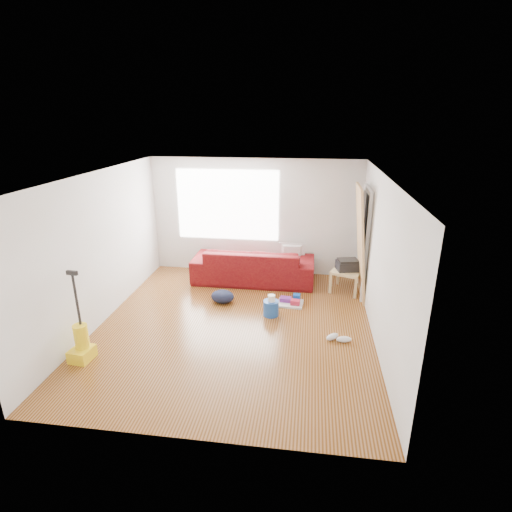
# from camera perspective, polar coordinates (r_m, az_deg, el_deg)

# --- Properties ---
(room) EXTENTS (4.51, 5.01, 2.51)m
(room) POSITION_cam_1_polar(r_m,az_deg,el_deg) (6.41, -2.39, 0.48)
(room) COLOR #502707
(room) RESTS_ON ground
(sofa) EXTENTS (2.52, 0.98, 0.73)m
(sofa) POSITION_cam_1_polar(r_m,az_deg,el_deg) (8.52, -0.36, -3.52)
(sofa) COLOR #4B0109
(sofa) RESTS_ON ground
(tv_stand) EXTENTS (0.72, 0.53, 0.44)m
(tv_stand) POSITION_cam_1_polar(r_m,az_deg,el_deg) (8.61, 5.05, -1.68)
(tv_stand) COLOR black
(tv_stand) RESTS_ON ground
(tv) EXTENTS (0.56, 0.07, 0.32)m
(tv) POSITION_cam_1_polar(r_m,az_deg,el_deg) (8.48, 5.13, 0.69)
(tv) COLOR black
(tv) RESTS_ON tv_stand
(side_table) EXTENTS (0.71, 0.71, 0.45)m
(side_table) POSITION_cam_1_polar(r_m,az_deg,el_deg) (8.10, 12.88, -2.43)
(side_table) COLOR tan
(side_table) RESTS_ON ground
(printer) EXTENTS (0.48, 0.41, 0.22)m
(printer) POSITION_cam_1_polar(r_m,az_deg,el_deg) (8.03, 12.98, -1.25)
(printer) COLOR black
(printer) RESTS_ON side_table
(bucket) EXTENTS (0.29, 0.29, 0.27)m
(bucket) POSITION_cam_1_polar(r_m,az_deg,el_deg) (7.13, 2.13, -8.42)
(bucket) COLOR #1D4BA1
(bucket) RESTS_ON ground
(toilet_paper) EXTENTS (0.13, 0.13, 0.12)m
(toilet_paper) POSITION_cam_1_polar(r_m,az_deg,el_deg) (7.04, 2.23, -7.05)
(toilet_paper) COLOR white
(toilet_paper) RESTS_ON bucket
(cleaning_tray) EXTENTS (0.49, 0.41, 0.17)m
(cleaning_tray) POSITION_cam_1_polar(r_m,az_deg,el_deg) (7.52, 5.03, -6.50)
(cleaning_tray) COLOR silver
(cleaning_tray) RESTS_ON ground
(backpack) EXTENTS (0.47, 0.40, 0.24)m
(backpack) POSITION_cam_1_polar(r_m,az_deg,el_deg) (7.60, -4.77, -6.61)
(backpack) COLOR black
(backpack) RESTS_ON ground
(sneakers) EXTENTS (0.42, 0.24, 0.10)m
(sneakers) POSITION_cam_1_polar(r_m,az_deg,el_deg) (6.49, 11.65, -11.41)
(sneakers) COLOR silver
(sneakers) RESTS_ON ground
(vacuum) EXTENTS (0.31, 0.35, 1.35)m
(vacuum) POSITION_cam_1_polar(r_m,az_deg,el_deg) (6.37, -23.67, -11.37)
(vacuum) COLOR yellow
(vacuum) RESTS_ON ground
(door_panel) EXTENTS (0.27, 0.86, 2.15)m
(door_panel) POSITION_cam_1_polar(r_m,az_deg,el_deg) (8.08, 14.06, -5.50)
(door_panel) COLOR tan
(door_panel) RESTS_ON ground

